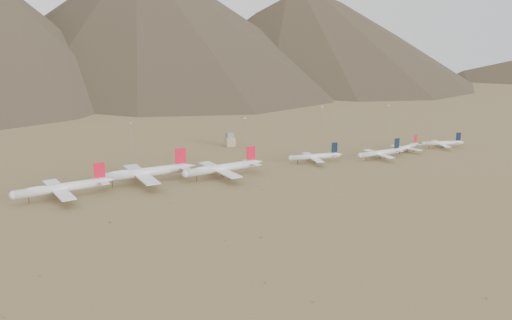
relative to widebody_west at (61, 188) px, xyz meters
name	(u,v)px	position (x,y,z in m)	size (l,w,h in m)	color
ground	(257,187)	(120.57, -29.16, -6.68)	(3000.00, 3000.00, 0.00)	#947A4C
widebody_west	(61,188)	(0.00, 0.00, 0.00)	(64.98, 50.47, 19.36)	silver
widebody_centre	(143,172)	(54.51, 11.24, 0.65)	(71.57, 55.01, 21.25)	silver
widebody_east	(221,168)	(107.50, 2.27, -0.08)	(64.21, 49.82, 19.12)	silver
narrowbody_a	(315,156)	(188.38, 10.12, -1.88)	(44.57, 32.46, 14.79)	silver
narrowbody_b	(381,153)	(241.57, -1.42, -1.84)	(45.20, 32.36, 14.91)	silver
narrowbody_c	(407,147)	(276.33, 8.52, -2.62)	(36.01, 26.98, 12.49)	silver
narrowbody_d	(443,143)	(313.53, 7.36, -2.50)	(37.98, 28.14, 12.88)	silver
control_tower	(230,140)	(150.57, 90.84, -1.36)	(8.00, 8.00, 12.00)	tan
mast_west	(131,136)	(67.66, 101.05, 7.53)	(2.00, 0.60, 25.70)	gray
mast_centre	(245,131)	(160.75, 81.19, 7.53)	(2.00, 0.60, 25.70)	gray
mast_east	(322,118)	(253.48, 106.97, 7.53)	(2.00, 0.60, 25.70)	gray
mast_far_east	(388,117)	(316.63, 87.38, 7.53)	(2.00, 0.60, 25.70)	gray
desert_scrub	(298,226)	(108.79, -105.48, -6.34)	(430.70, 179.62, 0.93)	olive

